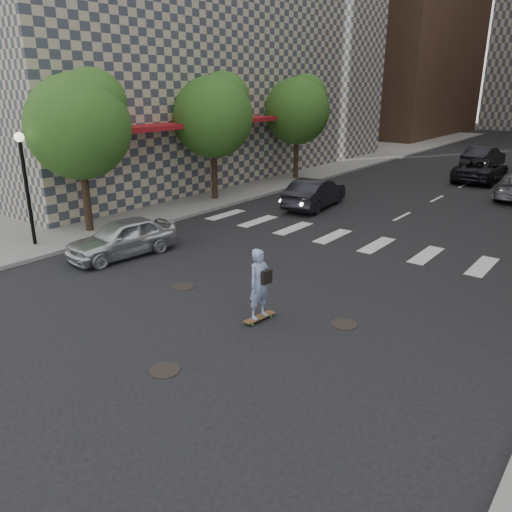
{
  "coord_description": "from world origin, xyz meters",
  "views": [
    {
      "loc": [
        8.78,
        -8.94,
        6.09
      ],
      "look_at": [
        0.3,
        2.02,
        1.3
      ],
      "focal_mm": 35.0,
      "sensor_mm": 36.0,
      "label": 1
    }
  ],
  "objects": [
    {
      "name": "tree_b",
      "position": [
        -9.45,
        11.14,
        4.65
      ],
      "size": [
        4.2,
        4.2,
        6.6
      ],
      "color": "#382619",
      "rests_on": "sidewalk_left"
    },
    {
      "name": "ground",
      "position": [
        0.0,
        0.0,
        0.0
      ],
      "size": [
        160.0,
        160.0,
        0.0
      ],
      "primitive_type": "plane",
      "color": "black",
      "rests_on": "ground"
    },
    {
      "name": "sidewalk_left",
      "position": [
        -14.5,
        20.0,
        0.07
      ],
      "size": [
        13.0,
        80.0,
        0.15
      ],
      "primitive_type": "cube",
      "color": "gray",
      "rests_on": "ground"
    },
    {
      "name": "traffic_car_c",
      "position": [
        0.41,
        26.0,
        0.75
      ],
      "size": [
        2.51,
        5.43,
        1.51
      ],
      "primitive_type": "imported",
      "rotation": [
        0.0,
        0.0,
        3.14
      ],
      "color": "black",
      "rests_on": "ground"
    },
    {
      "name": "manhole_a",
      "position": [
        1.2,
        -2.5,
        0.01
      ],
      "size": [
        0.7,
        0.7,
        0.02
      ],
      "primitive_type": "cylinder",
      "color": "black",
      "rests_on": "ground"
    },
    {
      "name": "skateboarder",
      "position": [
        1.36,
        0.81,
        1.07
      ],
      "size": [
        0.56,
        1.05,
        2.04
      ],
      "rotation": [
        0.0,
        0.0,
        -0.13
      ],
      "color": "brown",
      "rests_on": "ground"
    },
    {
      "name": "traffic_car_e",
      "position": [
        -0.97,
        32.0,
        0.82
      ],
      "size": [
        2.16,
        5.09,
        1.63
      ],
      "primitive_type": "imported",
      "rotation": [
        0.0,
        0.0,
        3.05
      ],
      "color": "black",
      "rests_on": "ground"
    },
    {
      "name": "tree_a",
      "position": [
        -9.45,
        3.14,
        4.65
      ],
      "size": [
        4.2,
        4.2,
        6.6
      ],
      "color": "#382619",
      "rests_on": "sidewalk_left"
    },
    {
      "name": "manhole_c",
      "position": [
        3.3,
        2.0,
        0.01
      ],
      "size": [
        0.7,
        0.7,
        0.02
      ],
      "primitive_type": "cylinder",
      "color": "black",
      "rests_on": "ground"
    },
    {
      "name": "tree_c",
      "position": [
        -9.45,
        19.14,
        4.65
      ],
      "size": [
        4.2,
        4.2,
        6.6
      ],
      "color": "#382619",
      "rests_on": "sidewalk_left"
    },
    {
      "name": "manhole_b",
      "position": [
        -2.0,
        1.2,
        0.01
      ],
      "size": [
        0.7,
        0.7,
        0.02
      ],
      "primitive_type": "cylinder",
      "color": "black",
      "rests_on": "ground"
    },
    {
      "name": "lamppost",
      "position": [
        -9.5,
        0.5,
        2.93
      ],
      "size": [
        0.36,
        0.36,
        4.28
      ],
      "color": "black",
      "rests_on": "sidewalk_left"
    },
    {
      "name": "traffic_car_a",
      "position": [
        -4.35,
        13.0,
        0.76
      ],
      "size": [
        2.17,
        4.8,
        1.53
      ],
      "primitive_type": "imported",
      "rotation": [
        0.0,
        0.0,
        3.26
      ],
      "color": "black",
      "rests_on": "ground"
    },
    {
      "name": "silver_sedan",
      "position": [
        -5.95,
        2.0,
        0.71
      ],
      "size": [
        2.19,
        4.33,
        1.41
      ],
      "primitive_type": "imported",
      "rotation": [
        0.0,
        0.0,
        -0.13
      ],
      "color": "silver",
      "rests_on": "ground"
    }
  ]
}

